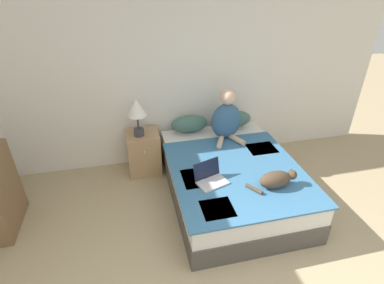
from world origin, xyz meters
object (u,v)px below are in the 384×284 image
person_sitting (226,118)px  laptop_open (210,178)px  table_lamp (137,110)px  nightstand (144,152)px  pillow_near (189,124)px  pillow_far (233,119)px  cat_tabby (277,179)px  bed (230,179)px

person_sitting → laptop_open: 1.05m
person_sitting → laptop_open: size_ratio=1.83×
table_lamp → nightstand: bearing=48.9°
person_sitting → table_lamp: 1.19m
laptop_open → pillow_near: bearing=70.4°
nightstand → pillow_far: bearing=3.0°
pillow_near → cat_tabby: bearing=-66.4°
pillow_near → laptop_open: pillow_near is taller
bed → person_sitting: person_sitting is taller
bed → pillow_near: bearing=110.7°
pillow_far → cat_tabby: pillow_far is taller
person_sitting → table_lamp: bearing=171.6°
bed → table_lamp: table_lamp is taller
bed → nightstand: 1.29m
bed → pillow_far: size_ratio=3.84×
laptop_open → nightstand: bearing=101.7°
cat_tabby → bed: bearing=114.8°
laptop_open → table_lamp: bearing=104.4°
cat_tabby → person_sitting: bearing=96.1°
bed → pillow_near: (-0.33, 0.88, 0.38)m
pillow_near → bed: bearing=-69.3°
bed → person_sitting: size_ratio=2.89×
cat_tabby → laptop_open: 0.70m
cat_tabby → nightstand: bearing=130.6°
pillow_far → cat_tabby: bearing=-91.4°
bed → table_lamp: (-1.05, 0.76, 0.72)m
bed → nightstand: size_ratio=3.36×
pillow_near → cat_tabby: (0.63, -1.44, -0.03)m
person_sitting → nightstand: person_sitting is taller
pillow_far → person_sitting: bearing=-126.9°
cat_tabby → pillow_near: bearing=110.6°
nightstand → table_lamp: (-0.04, -0.05, 0.67)m
laptop_open → pillow_far: bearing=41.8°
pillow_far → pillow_near: bearing=180.0°
bed → person_sitting: bearing=79.1°
person_sitting → cat_tabby: 1.18m
pillow_near → table_lamp: bearing=-170.6°
pillow_near → person_sitting: size_ratio=0.75×
table_lamp → pillow_near: bearing=9.4°
person_sitting → cat_tabby: (0.18, -1.15, -0.20)m
table_lamp → pillow_far: bearing=4.9°
cat_tabby → laptop_open: laptop_open is taller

